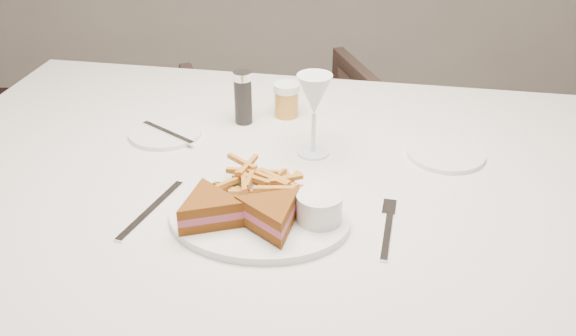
# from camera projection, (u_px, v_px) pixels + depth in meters

# --- Properties ---
(table) EXTENTS (1.71, 1.26, 0.75)m
(table) POSITION_uv_depth(u_px,v_px,m) (289.00, 319.00, 1.45)
(table) COLOR silver
(table) RESTS_ON ground
(chair_far) EXTENTS (0.80, 0.77, 0.65)m
(chair_far) POSITION_uv_depth(u_px,v_px,m) (288.00, 150.00, 2.25)
(chair_far) COLOR #412F27
(chair_far) RESTS_ON ground
(table_setting) EXTENTS (0.77, 0.67, 0.18)m
(table_setting) POSITION_uv_depth(u_px,v_px,m) (272.00, 176.00, 1.20)
(table_setting) COLOR white
(table_setting) RESTS_ON table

